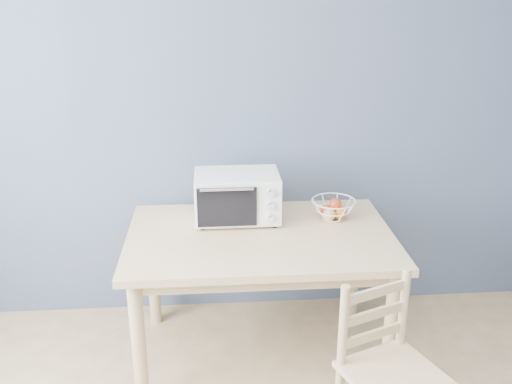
{
  "coord_description": "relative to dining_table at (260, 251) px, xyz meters",
  "views": [
    {
      "loc": [
        0.0,
        -1.02,
        2.02
      ],
      "look_at": [
        0.22,
        1.85,
        0.93
      ],
      "focal_mm": 40.0,
      "sensor_mm": 36.0,
      "label": 1
    }
  ],
  "objects": [
    {
      "name": "room",
      "position": [
        -0.23,
        -1.7,
        0.65
      ],
      "size": [
        4.01,
        4.51,
        2.61
      ],
      "color": "tan",
      "rests_on": "ground"
    },
    {
      "name": "dining_table",
      "position": [
        0.0,
        0.0,
        0.0
      ],
      "size": [
        1.4,
        0.9,
        0.75
      ],
      "color": "#DAB283",
      "rests_on": "ground"
    },
    {
      "name": "toaster_oven",
      "position": [
        -0.13,
        0.2,
        0.24
      ],
      "size": [
        0.46,
        0.34,
        0.27
      ],
      "rotation": [
        0.0,
        0.0,
        0.01
      ],
      "color": "white",
      "rests_on": "dining_table"
    },
    {
      "name": "fruit_basket",
      "position": [
        0.42,
        0.17,
        0.16
      ],
      "size": [
        0.32,
        0.32,
        0.12
      ],
      "rotation": [
        0.0,
        0.0,
        -0.39
      ],
      "color": "white",
      "rests_on": "dining_table"
    },
    {
      "name": "dining_chair",
      "position": [
        0.5,
        -0.74,
        -0.24
      ],
      "size": [
        0.5,
        0.5,
        0.82
      ],
      "rotation": [
        0.0,
        0.0,
        0.39
      ],
      "color": "#DAB283",
      "rests_on": "ground"
    }
  ]
}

